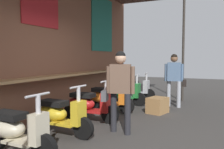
# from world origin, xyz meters

# --- Properties ---
(ground_plane) EXTENTS (27.26, 27.26, 0.00)m
(ground_plane) POSITION_xyz_m (0.00, 0.00, 0.00)
(ground_plane) COLOR #383533
(market_stall_facade) EXTENTS (9.74, 2.82, 3.80)m
(market_stall_facade) POSITION_xyz_m (0.00, 1.82, 2.12)
(market_stall_facade) COLOR brown
(market_stall_facade) RESTS_ON ground_plane
(scooter_cream) EXTENTS (0.46, 1.40, 0.97)m
(scooter_cream) POSITION_xyz_m (-1.58, 1.08, 0.39)
(scooter_cream) COLOR beige
(scooter_cream) RESTS_ON ground_plane
(scooter_yellow) EXTENTS (0.48, 1.40, 0.97)m
(scooter_yellow) POSITION_xyz_m (-0.52, 1.08, 0.39)
(scooter_yellow) COLOR gold
(scooter_yellow) RESTS_ON ground_plane
(scooter_red) EXTENTS (0.46, 1.40, 0.97)m
(scooter_red) POSITION_xyz_m (0.57, 1.08, 0.39)
(scooter_red) COLOR red
(scooter_red) RESTS_ON ground_plane
(scooter_orange) EXTENTS (0.46, 1.40, 0.97)m
(scooter_orange) POSITION_xyz_m (1.59, 1.08, 0.39)
(scooter_orange) COLOR orange
(scooter_orange) RESTS_ON ground_plane
(scooter_green) EXTENTS (0.46, 1.40, 0.97)m
(scooter_green) POSITION_xyz_m (2.73, 1.08, 0.39)
(scooter_green) COLOR #237533
(scooter_green) RESTS_ON ground_plane
(scooter_silver) EXTENTS (0.46, 1.40, 0.97)m
(scooter_silver) POSITION_xyz_m (3.76, 1.08, 0.39)
(scooter_silver) COLOR #B2B5BA
(scooter_silver) RESTS_ON ground_plane
(shopper_with_handbag) EXTENTS (0.38, 0.64, 1.60)m
(shopper_with_handbag) POSITION_xyz_m (0.05, 0.05, 0.96)
(shopper_with_handbag) COLOR #232328
(shopper_with_handbag) RESTS_ON ground_plane
(shopper_browsing) EXTENTS (0.35, 0.64, 1.58)m
(shopper_browsing) POSITION_xyz_m (3.03, -0.48, 0.95)
(shopper_browsing) COLOR #999EA8
(shopper_browsing) RESTS_ON ground_plane
(merchandise_crate) EXTENTS (0.63, 0.56, 0.42)m
(merchandise_crate) POSITION_xyz_m (2.03, -0.22, 0.21)
(merchandise_crate) COLOR olive
(merchandise_crate) RESTS_ON ground_plane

